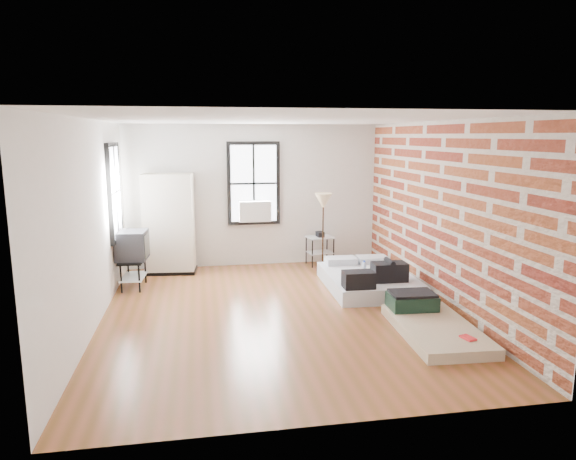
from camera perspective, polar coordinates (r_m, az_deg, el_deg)
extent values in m
plane|color=brown|center=(7.65, -1.29, -9.27)|extent=(6.00, 6.00, 0.00)
cube|color=silver|center=(10.25, -3.84, 3.81)|extent=(5.00, 0.01, 2.80)
cube|color=silver|center=(4.42, 4.50, -5.10)|extent=(5.00, 0.01, 2.80)
cube|color=silver|center=(7.36, -20.96, 0.52)|extent=(0.01, 6.00, 2.80)
cube|color=brown|center=(8.05, 16.55, 1.58)|extent=(0.02, 6.00, 2.80)
cube|color=white|center=(7.20, -1.38, 12.19)|extent=(5.00, 6.00, 0.01)
cube|color=white|center=(10.17, -3.83, 5.18)|extent=(0.90, 0.02, 1.50)
cube|color=black|center=(10.15, -6.58, 5.12)|extent=(0.07, 0.08, 1.64)
cube|color=black|center=(10.25, -1.13, 5.24)|extent=(0.07, 0.08, 1.64)
cube|color=black|center=(10.15, -3.90, 9.61)|extent=(0.90, 0.08, 0.07)
cube|color=black|center=(10.29, -3.79, 0.83)|extent=(0.90, 0.08, 0.07)
cube|color=black|center=(10.16, -3.82, 5.17)|extent=(0.04, 0.02, 1.50)
cube|color=black|center=(10.16, -3.82, 5.17)|extent=(0.90, 0.02, 0.04)
cube|color=silver|center=(10.12, -3.72, 2.13)|extent=(0.62, 0.30, 0.40)
cube|color=white|center=(9.08, -18.63, 4.02)|extent=(0.02, 0.90, 1.50)
cube|color=black|center=(8.60, -19.24, 3.65)|extent=(0.08, 0.07, 1.64)
cube|color=black|center=(9.56, -18.32, 4.33)|extent=(0.08, 0.07, 1.64)
cube|color=black|center=(9.03, -19.05, 8.96)|extent=(0.08, 0.90, 0.07)
cube|color=black|center=(9.19, -18.47, -0.85)|extent=(0.08, 0.90, 0.07)
cube|color=black|center=(9.07, -18.57, 4.02)|extent=(0.02, 0.04, 1.50)
cube|color=black|center=(9.07, -18.57, 4.02)|extent=(0.02, 0.90, 0.04)
cube|color=silver|center=(8.94, 8.93, -5.61)|extent=(1.45, 1.94, 0.25)
cube|color=silver|center=(9.51, 5.87, -3.40)|extent=(0.56, 0.36, 0.12)
cube|color=silver|center=(9.68, 9.34, -3.25)|extent=(0.56, 0.36, 0.12)
cube|color=black|center=(8.52, 11.19, -4.57)|extent=(0.56, 0.33, 0.30)
cylinder|color=black|center=(8.48, 11.23, -3.46)|extent=(0.09, 0.35, 0.08)
cube|color=black|center=(8.07, 7.85, -5.47)|extent=(0.49, 0.31, 0.26)
cylinder|color=#C3DCFB|center=(8.81, 8.45, -4.26)|extent=(0.07, 0.07, 0.22)
cylinder|color=#1838AE|center=(8.77, 8.47, -3.47)|extent=(0.04, 0.04, 0.03)
cube|color=#C8B490|center=(7.14, 16.12, -10.56)|extent=(1.02, 1.82, 0.14)
cube|color=black|center=(7.62, 13.61, -7.71)|extent=(0.68, 0.50, 0.21)
cube|color=black|center=(7.59, 13.65, -6.84)|extent=(0.64, 0.46, 0.04)
cube|color=red|center=(6.76, 19.36, -11.24)|extent=(0.17, 0.21, 0.02)
cube|color=black|center=(10.12, -12.86, -4.42)|extent=(1.00, 0.63, 0.06)
cube|color=beige|center=(9.92, -13.08, 0.85)|extent=(0.96, 0.59, 1.83)
cylinder|color=black|center=(10.14, 2.73, -2.65)|extent=(0.02, 0.02, 0.57)
cylinder|color=black|center=(10.31, 5.10, -2.46)|extent=(0.02, 0.02, 0.57)
cylinder|color=black|center=(10.46, 2.04, -2.23)|extent=(0.02, 0.02, 0.57)
cylinder|color=black|center=(10.62, 4.35, -2.06)|extent=(0.02, 0.02, 0.57)
cube|color=silver|center=(10.32, 3.57, -0.80)|extent=(0.57, 0.49, 0.02)
cube|color=silver|center=(10.39, 3.55, -2.48)|extent=(0.55, 0.46, 0.02)
cube|color=black|center=(10.31, 3.58, -0.46)|extent=(0.15, 0.20, 0.10)
cylinder|color=black|center=(9.91, 3.84, -4.58)|extent=(0.22, 0.22, 0.03)
cylinder|color=black|center=(9.76, 3.89, -0.82)|extent=(0.03, 0.03, 1.31)
cone|color=tan|center=(9.65, 3.94, 3.24)|extent=(0.33, 0.33, 0.29)
cylinder|color=black|center=(8.97, -18.06, -5.18)|extent=(0.03, 0.03, 0.49)
cylinder|color=black|center=(8.91, -16.21, -5.18)|extent=(0.03, 0.03, 0.49)
cylinder|color=black|center=(9.52, -17.32, -4.23)|extent=(0.03, 0.03, 0.49)
cylinder|color=black|center=(9.47, -15.57, -4.23)|extent=(0.03, 0.03, 0.49)
cube|color=black|center=(9.16, -16.86, -3.21)|extent=(0.44, 0.73, 0.03)
cube|color=silver|center=(9.23, -16.77, -4.99)|extent=(0.42, 0.71, 0.02)
cube|color=black|center=(9.10, -16.95, -1.62)|extent=(0.53, 0.60, 0.49)
cube|color=black|center=(9.05, -15.43, -1.60)|extent=(0.05, 0.47, 0.39)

